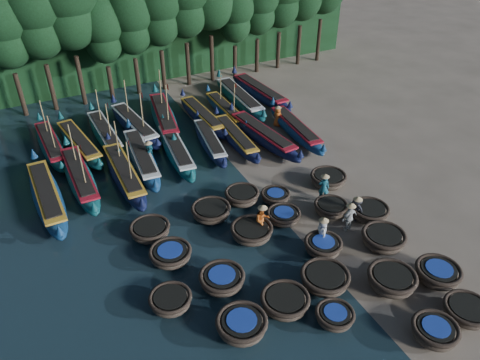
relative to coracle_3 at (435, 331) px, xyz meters
name	(u,v)px	position (x,y,z in m)	size (l,w,h in m)	color
ground	(280,216)	(-1.54, 9.95, -0.44)	(120.00, 120.00, 0.00)	gray
foliage_wall	(146,21)	(-1.54, 33.45, 4.56)	(40.00, 3.00, 10.00)	black
coracle_3	(435,331)	(0.00, 0.00, 0.00)	(2.25, 2.25, 0.77)	brown
coracle_4	(467,311)	(2.12, 0.20, -0.05)	(2.19, 2.19, 0.69)	brown
coracle_5	(242,325)	(-7.03, 3.88, 0.01)	(2.23, 2.23, 0.79)	brown
coracle_6	(285,301)	(-4.72, 4.17, -0.01)	(2.27, 2.27, 0.75)	brown
coracle_7	(335,316)	(-3.20, 2.56, -0.07)	(1.86, 1.86, 0.64)	brown
coracle_8	(392,280)	(0.37, 3.02, 0.04)	(2.75, 2.75, 0.85)	brown
coracle_9	(438,273)	(2.62, 2.37, 0.03)	(2.19, 2.19, 0.81)	brown
coracle_10	(171,300)	(-9.24, 6.53, -0.05)	(2.00, 2.00, 0.69)	brown
coracle_11	(222,279)	(-6.67, 6.63, 0.00)	(2.56, 2.56, 0.77)	brown
coracle_12	(325,278)	(-2.35, 4.50, 0.00)	(2.59, 2.59, 0.79)	brown
coracle_13	(323,246)	(-1.13, 6.40, 0.01)	(1.97, 1.97, 0.78)	brown
coracle_14	(383,239)	(1.97, 5.44, 0.04)	(2.50, 2.50, 0.84)	brown
coracle_15	(171,254)	(-8.24, 9.35, -0.04)	(2.57, 2.57, 0.70)	brown
coracle_16	(252,231)	(-3.83, 9.03, 0.00)	(2.61, 2.61, 0.77)	brown
coracle_17	(284,216)	(-1.61, 9.46, -0.06)	(2.12, 2.12, 0.67)	brown
coracle_18	(331,208)	(1.15, 8.88, -0.04)	(2.08, 2.08, 0.70)	brown
coracle_19	(370,211)	(2.86, 7.59, -0.01)	(2.58, 2.58, 0.76)	brown
coracle_20	(150,230)	(-8.59, 11.59, -0.04)	(2.23, 2.23, 0.72)	brown
coracle_21	(211,211)	(-5.05, 11.59, -0.02)	(2.59, 2.59, 0.75)	brown
coracle_22	(242,196)	(-2.87, 12.06, 0.02)	(2.47, 2.47, 0.81)	brown
coracle_23	(275,196)	(-1.07, 11.29, -0.08)	(1.97, 1.97, 0.63)	brown
coracle_24	(328,179)	(2.70, 11.30, -0.01)	(2.42, 2.42, 0.76)	brown
long_boat_0	(47,196)	(-13.04, 16.97, 0.15)	(1.83, 8.91, 1.57)	navy
long_boat_1	(80,177)	(-10.96, 18.09, 0.14)	(1.62, 8.59, 3.65)	#0D4E4D
long_boat_2	(124,173)	(-8.41, 17.31, 0.13)	(1.57, 8.57, 3.64)	#10133C
long_boat_3	(142,157)	(-6.89, 18.71, 0.13)	(2.15, 8.55, 1.51)	navy
long_boat_4	(176,150)	(-4.53, 18.55, 0.11)	(2.28, 8.19, 1.45)	#0D4E4D
long_boat_5	(210,141)	(-1.98, 18.78, 0.05)	(2.30, 7.27, 1.29)	#10133C
long_boat_6	(236,137)	(-0.15, 18.46, 0.07)	(1.68, 7.69, 1.35)	#10133C
long_boat_7	(263,135)	(1.66, 17.76, 0.14)	(2.48, 8.66, 1.53)	#10133C
long_boat_8	(296,129)	(4.29, 17.60, 0.10)	(2.05, 8.15, 1.44)	navy
long_boat_9	(51,145)	(-11.96, 23.15, 0.09)	(1.78, 7.93, 3.37)	#0D4E4D
long_boat_10	(79,143)	(-10.16, 22.46, 0.11)	(2.59, 8.18, 1.45)	#0D4E4D
long_boat_11	(105,133)	(-8.25, 23.14, 0.10)	(1.61, 8.10, 3.44)	#0D4E4D
long_boat_12	(134,125)	(-6.02, 23.35, 0.13)	(2.49, 8.53, 3.65)	#10133C
long_boat_13	(164,117)	(-3.69, 23.52, 0.17)	(3.06, 8.99, 3.87)	#0D4E4D
long_boat_14	(202,116)	(-0.98, 22.49, 0.09)	(1.68, 7.98, 1.41)	#10133C
long_boat_15	(226,110)	(1.10, 22.75, 0.06)	(1.38, 7.53, 3.20)	navy
long_boat_16	(240,98)	(2.96, 24.04, 0.17)	(1.88, 9.11, 1.60)	#0D4E4D
long_boat_17	(260,92)	(5.05, 24.40, 0.15)	(2.24, 8.86, 1.56)	#10133C
fisherman_0	(323,231)	(-0.82, 6.95, 0.44)	(0.79, 0.95, 1.86)	beige
fisherman_1	(324,187)	(1.50, 10.14, 0.51)	(0.75, 0.68, 1.92)	#19596A
fisherman_2	(262,219)	(-3.14, 9.17, 0.47)	(0.89, 0.72, 1.94)	#CF5D1B
fisherman_3	(356,209)	(2.01, 7.78, 0.35)	(0.77, 1.07, 1.70)	black
fisherman_4	(349,217)	(1.14, 7.28, 0.46)	(1.02, 0.52, 1.88)	beige
fisherman_5	(150,153)	(-6.38, 18.49, 0.42)	(1.33, 1.53, 1.87)	#19596A
fisherman_6	(278,116)	(3.86, 19.45, 0.41)	(0.81, 0.92, 1.78)	#CF5D1B
tree_2	(0,21)	(-12.94, 29.95, 6.88)	(4.51, 4.51, 10.63)	black
tree_3	(32,7)	(-10.64, 29.95, 7.55)	(4.92, 4.92, 11.60)	black
tree_5	(101,27)	(-6.04, 29.95, 5.53)	(3.68, 3.68, 8.68)	black
tree_6	(129,15)	(-3.74, 29.95, 6.20)	(4.09, 4.09, 9.65)	black
tree_7	(157,3)	(-1.44, 29.95, 6.88)	(4.51, 4.51, 10.63)	black
tree_10	(235,10)	(5.46, 29.95, 5.53)	(3.68, 3.68, 8.68)	black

